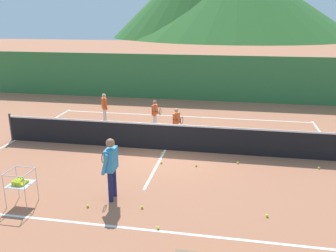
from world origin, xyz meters
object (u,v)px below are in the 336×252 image
(tennis_ball_1, at_px, (319,168))
(tennis_ball_10, at_px, (88,206))
(tennis_net, at_px, (165,137))
(tennis_ball_0, at_px, (115,168))
(student_1, at_px, (155,112))
(tennis_ball_2, at_px, (162,153))
(tennis_ball_6, at_px, (238,163))
(student_0, at_px, (104,105))
(tennis_ball_9, at_px, (142,207))
(tennis_ball_5, at_px, (267,216))
(instructor, at_px, (111,163))
(student_2, at_px, (177,120))
(tennis_ball_3, at_px, (161,163))
(tennis_ball_11, at_px, (196,165))
(tennis_ball_8, at_px, (158,228))
(ball_cart, at_px, (20,182))

(tennis_ball_1, xyz_separation_m, tennis_ball_10, (-6.21, -3.54, 0.00))
(tennis_net, height_order, tennis_ball_0, tennis_net)
(student_1, xyz_separation_m, tennis_ball_2, (0.89, -2.91, -0.70))
(tennis_ball_6, bearing_deg, student_0, 147.60)
(tennis_ball_9, bearing_deg, student_1, 99.61)
(tennis_ball_5, bearing_deg, tennis_ball_6, 102.01)
(instructor, distance_m, tennis_ball_0, 2.15)
(tennis_ball_6, distance_m, tennis_ball_9, 4.07)
(instructor, xyz_separation_m, tennis_ball_9, (0.89, -0.37, -0.96))
(instructor, relative_size, tennis_ball_2, 24.38)
(student_2, bearing_deg, student_0, 156.87)
(tennis_ball_0, height_order, tennis_ball_9, same)
(tennis_net, bearing_deg, tennis_ball_9, -87.18)
(tennis_ball_3, bearing_deg, tennis_ball_1, 5.48)
(student_0, relative_size, tennis_ball_11, 19.57)
(student_1, xyz_separation_m, tennis_ball_1, (5.97, -3.27, -0.70))
(student_2, height_order, tennis_ball_6, student_2)
(tennis_ball_1, height_order, tennis_ball_5, same)
(tennis_ball_5, relative_size, tennis_ball_8, 1.00)
(student_0, height_order, student_1, student_0)
(tennis_ball_0, xyz_separation_m, tennis_ball_10, (0.08, -2.40, 0.00))
(tennis_ball_5, xyz_separation_m, tennis_ball_6, (-0.67, 3.17, 0.00))
(student_1, bearing_deg, tennis_ball_0, -94.11)
(instructor, distance_m, tennis_ball_2, 3.54)
(tennis_net, relative_size, tennis_ball_2, 178.54)
(instructor, xyz_separation_m, tennis_ball_5, (3.92, -0.22, -0.96))
(tennis_ball_0, bearing_deg, student_1, 85.89)
(student_0, height_order, tennis_ball_1, student_0)
(tennis_net, distance_m, tennis_ball_11, 1.85)
(tennis_ball_3, bearing_deg, tennis_ball_2, 99.29)
(student_1, relative_size, student_2, 1.02)
(student_1, distance_m, tennis_ball_10, 6.85)
(tennis_net, bearing_deg, tennis_ball_8, -81.02)
(tennis_net, bearing_deg, student_1, 110.20)
(ball_cart, xyz_separation_m, tennis_ball_1, (7.92, 3.67, -0.56))
(tennis_ball_3, distance_m, tennis_ball_5, 4.15)
(tennis_ball_1, distance_m, tennis_ball_2, 5.10)
(tennis_net, bearing_deg, ball_cart, -122.83)
(student_0, bearing_deg, tennis_ball_5, -46.48)
(tennis_ball_2, bearing_deg, tennis_ball_11, -33.92)
(student_2, bearing_deg, tennis_ball_1, -24.24)
(tennis_ball_8, xyz_separation_m, tennis_ball_9, (-0.58, 0.82, 0.00))
(student_0, bearing_deg, tennis_ball_1, -23.78)
(tennis_ball_2, relative_size, tennis_ball_6, 1.00)
(tennis_ball_10, bearing_deg, student_1, 88.04)
(student_2, height_order, tennis_ball_0, student_2)
(instructor, bearing_deg, tennis_ball_2, 78.79)
(tennis_ball_3, distance_m, tennis_ball_9, 2.89)
(instructor, height_order, tennis_ball_3, instructor)
(tennis_net, bearing_deg, student_2, 82.77)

